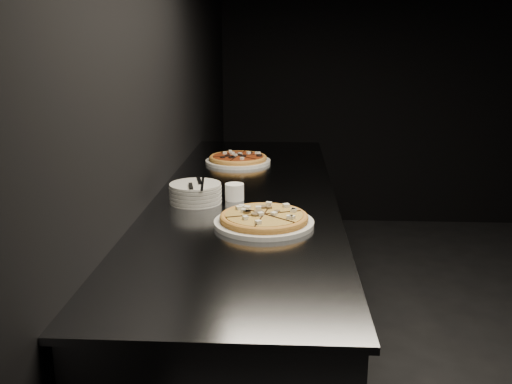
{
  "coord_description": "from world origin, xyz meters",
  "views": [
    {
      "loc": [
        -1.97,
        -2.31,
        1.55
      ],
      "look_at": [
        -2.08,
        -0.15,
        0.97
      ],
      "focal_mm": 40.0,
      "sensor_mm": 36.0,
      "label": 1
    }
  ],
  "objects_px": {
    "pizza_tomato": "(238,159)",
    "ramekin": "(234,191)",
    "cutlery": "(197,184)",
    "plate_stack": "(195,193)",
    "counter": "(247,293)",
    "pizza_mushroom": "(264,219)"
  },
  "relations": [
    {
      "from": "cutlery",
      "to": "plate_stack",
      "type": "bearing_deg",
      "value": 105.02
    },
    {
      "from": "counter",
      "to": "cutlery",
      "type": "bearing_deg",
      "value": -138.11
    },
    {
      "from": "cutlery",
      "to": "ramekin",
      "type": "height_order",
      "value": "cutlery"
    },
    {
      "from": "pizza_mushroom",
      "to": "pizza_tomato",
      "type": "xyz_separation_m",
      "value": [
        -0.18,
        1.01,
        -0.0
      ]
    },
    {
      "from": "counter",
      "to": "cutlery",
      "type": "height_order",
      "value": "cutlery"
    },
    {
      "from": "pizza_mushroom",
      "to": "cutlery",
      "type": "height_order",
      "value": "cutlery"
    },
    {
      "from": "cutlery",
      "to": "ramekin",
      "type": "distance_m",
      "value": 0.16
    },
    {
      "from": "counter",
      "to": "plate_stack",
      "type": "height_order",
      "value": "plate_stack"
    },
    {
      "from": "counter",
      "to": "pizza_tomato",
      "type": "relative_size",
      "value": 6.42
    },
    {
      "from": "plate_stack",
      "to": "ramekin",
      "type": "height_order",
      "value": "plate_stack"
    },
    {
      "from": "pizza_mushroom",
      "to": "ramekin",
      "type": "distance_m",
      "value": 0.34
    },
    {
      "from": "cutlery",
      "to": "ramekin",
      "type": "xyz_separation_m",
      "value": [
        0.14,
        0.06,
        -0.04
      ]
    },
    {
      "from": "pizza_tomato",
      "to": "ramekin",
      "type": "distance_m",
      "value": 0.7
    },
    {
      "from": "plate_stack",
      "to": "cutlery",
      "type": "bearing_deg",
      "value": -62.38
    },
    {
      "from": "plate_stack",
      "to": "ramekin",
      "type": "distance_m",
      "value": 0.16
    },
    {
      "from": "pizza_tomato",
      "to": "cutlery",
      "type": "distance_m",
      "value": 0.76
    },
    {
      "from": "counter",
      "to": "cutlery",
      "type": "xyz_separation_m",
      "value": [
        -0.18,
        -0.16,
        0.54
      ]
    },
    {
      "from": "counter",
      "to": "pizza_mushroom",
      "type": "height_order",
      "value": "pizza_mushroom"
    },
    {
      "from": "pizza_mushroom",
      "to": "plate_stack",
      "type": "bearing_deg",
      "value": 136.02
    },
    {
      "from": "pizza_tomato",
      "to": "cutlery",
      "type": "xyz_separation_m",
      "value": [
        -0.1,
        -0.76,
        0.06
      ]
    },
    {
      "from": "pizza_tomato",
      "to": "ramekin",
      "type": "relative_size",
      "value": 5.0
    },
    {
      "from": "counter",
      "to": "pizza_mushroom",
      "type": "bearing_deg",
      "value": -77.66
    }
  ]
}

